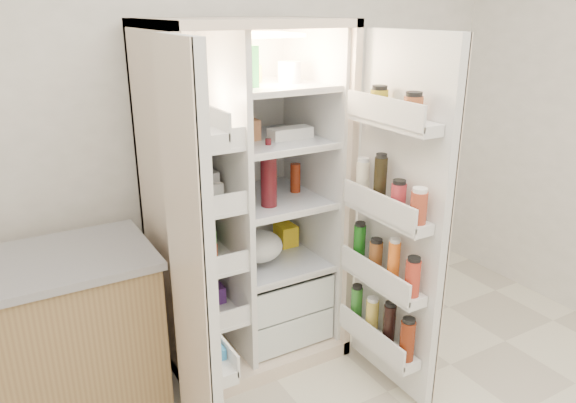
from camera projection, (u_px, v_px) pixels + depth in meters
wall_back at (210, 102)px, 3.02m from camera, size 4.00×0.02×2.70m
refrigerator at (244, 224)px, 2.95m from camera, size 0.92×0.70×1.80m
freezer_door at (193, 262)px, 2.17m from camera, size 0.15×0.40×1.72m
fridge_door at (397, 227)px, 2.56m from camera, size 0.17×0.58×1.72m
kitchen_counter at (33, 345)px, 2.46m from camera, size 1.11×0.59×0.81m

